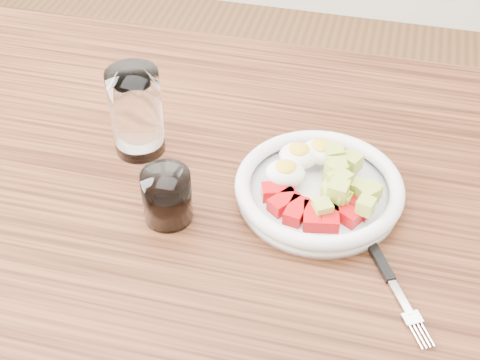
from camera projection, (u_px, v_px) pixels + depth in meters
name	position (u px, v px, depth m)	size (l,w,h in m)	color
dining_table	(245.00, 246.00, 1.06)	(1.50, 0.90, 0.77)	brown
bowl	(319.00, 186.00, 0.98)	(0.25, 0.25, 0.06)	white
fork	(384.00, 268.00, 0.89)	(0.11, 0.18, 0.01)	black
water_glass	(136.00, 112.00, 1.03)	(0.08, 0.08, 0.14)	white
coffee_glass	(167.00, 197.00, 0.94)	(0.07, 0.07, 0.08)	white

